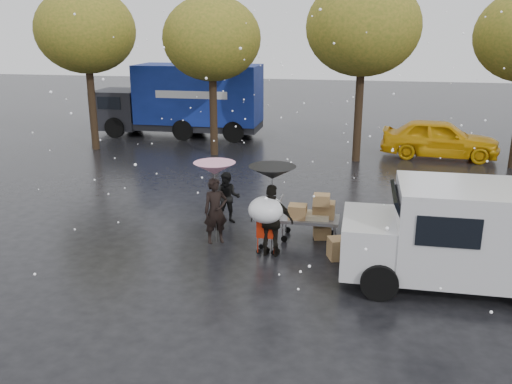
% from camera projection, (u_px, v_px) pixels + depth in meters
% --- Properties ---
extents(ground, '(90.00, 90.00, 0.00)m').
position_uv_depth(ground, '(244.00, 251.00, 13.27)').
color(ground, black).
rests_on(ground, ground).
extents(person_pink, '(0.73, 0.65, 1.68)m').
position_uv_depth(person_pink, '(216.00, 211.00, 13.57)').
color(person_pink, black).
rests_on(person_pink, ground).
extents(person_middle, '(0.79, 0.66, 1.45)m').
position_uv_depth(person_middle, '(228.00, 198.00, 14.98)').
color(person_middle, black).
rests_on(person_middle, ground).
extents(person_black, '(1.06, 0.50, 1.76)m').
position_uv_depth(person_black, '(272.00, 220.00, 12.79)').
color(person_black, black).
rests_on(person_black, ground).
extents(umbrella_pink, '(1.04, 1.04, 2.09)m').
position_uv_depth(umbrella_pink, '(215.00, 169.00, 13.25)').
color(umbrella_pink, '#4C4C4C').
rests_on(umbrella_pink, ground).
extents(umbrella_black, '(1.10, 1.10, 2.20)m').
position_uv_depth(umbrella_black, '(272.00, 173.00, 12.44)').
color(umbrella_black, '#4C4C4C').
rests_on(umbrella_black, ground).
extents(vendor_cart, '(1.52, 0.80, 1.27)m').
position_uv_depth(vendor_cart, '(313.00, 213.00, 13.78)').
color(vendor_cart, slate).
rests_on(vendor_cart, ground).
extents(shopping_cart, '(0.84, 0.84, 1.46)m').
position_uv_depth(shopping_cart, '(266.00, 213.00, 12.75)').
color(shopping_cart, '#B0200A').
rests_on(shopping_cart, ground).
extents(white_van, '(4.91, 2.18, 2.20)m').
position_uv_depth(white_van, '(471.00, 235.00, 11.15)').
color(white_van, silver).
rests_on(white_van, ground).
extents(blue_truck, '(8.30, 2.60, 3.50)m').
position_uv_depth(blue_truck, '(183.00, 100.00, 26.79)').
color(blue_truck, navy).
rests_on(blue_truck, ground).
extents(box_ground_near, '(0.68, 0.61, 0.50)m').
position_uv_depth(box_ground_near, '(340.00, 248.00, 12.79)').
color(box_ground_near, brown).
rests_on(box_ground_near, ground).
extents(box_ground_far, '(0.49, 0.42, 0.34)m').
position_uv_depth(box_ground_far, '(322.00, 232.00, 14.01)').
color(box_ground_far, brown).
rests_on(box_ground_far, ground).
extents(yellow_taxi, '(4.88, 2.33, 1.61)m').
position_uv_depth(yellow_taxi, '(440.00, 138.00, 22.52)').
color(yellow_taxi, '#E1A20B').
rests_on(yellow_taxi, ground).
extents(tree_row, '(21.60, 4.40, 7.12)m').
position_uv_depth(tree_row, '(286.00, 33.00, 21.27)').
color(tree_row, black).
rests_on(tree_row, ground).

